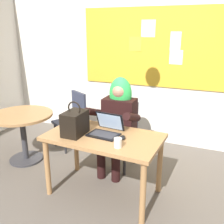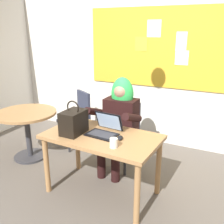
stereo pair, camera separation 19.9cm
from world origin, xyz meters
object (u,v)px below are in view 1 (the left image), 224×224
coffee_mug (118,143)px  laptop (106,129)px  chair_at_desk (121,131)px  chair_spare_by_window (73,117)px  desk_main (104,144)px  side_table_round (23,126)px  computer_mouse (123,138)px  person_costumed (118,117)px  handbag (75,123)px

coffee_mug → laptop: bearing=132.5°
chair_at_desk → chair_spare_by_window: bearing=-100.5°
desk_main → side_table_round: bearing=168.8°
side_table_round → chair_spare_by_window: 0.81m
laptop → side_table_round: laptop is taller
coffee_mug → side_table_round: size_ratio=0.11×
chair_at_desk → coffee_mug: (0.31, -0.93, 0.27)m
laptop → chair_spare_by_window: (-0.98, 0.92, -0.28)m
desk_main → chair_spare_by_window: bearing=135.0°
desk_main → computer_mouse: size_ratio=12.36×
chair_at_desk → person_costumed: 0.26m
side_table_round → person_costumed: bearing=13.5°
computer_mouse → coffee_mug: coffee_mug is taller
chair_at_desk → handbag: handbag is taller
chair_at_desk → desk_main: bearing=10.1°
desk_main → side_table_round: (-1.38, 0.27, -0.10)m
desk_main → handbag: (-0.30, -0.09, 0.23)m
laptop → desk_main: bearing=-90.2°
desk_main → laptop: 0.16m
handbag → coffee_mug: size_ratio=3.98×
laptop → chair_at_desk: bearing=100.5°
coffee_mug → handbag: bearing=167.6°
desk_main → coffee_mug: coffee_mug is taller
handbag → coffee_mug: 0.57m
chair_at_desk → coffee_mug: chair_at_desk is taller
side_table_round → chair_at_desk: bearing=18.6°
desk_main → person_costumed: 0.60m
desk_main → chair_at_desk: size_ratio=1.43×
desk_main → side_table_round: desk_main is taller
person_costumed → handbag: person_costumed is taller
side_table_round → chair_spare_by_window: (0.40, 0.70, -0.04)m
person_costumed → laptop: size_ratio=3.49×
laptop → coffee_mug: bearing=-42.7°
chair_at_desk → person_costumed: (-0.01, -0.13, 0.23)m
desk_main → coffee_mug: 0.36m
laptop → side_table_round: bearing=175.8°
chair_spare_by_window → handbag: bearing=62.4°
laptop → chair_spare_by_window: laptop is taller
person_costumed → computer_mouse: person_costumed is taller
person_costumed → chair_spare_by_window: 1.02m
chair_at_desk → chair_spare_by_window: size_ratio=1.01×
person_costumed → side_table_round: person_costumed is taller
coffee_mug → chair_spare_by_window: bearing=135.9°
desk_main → computer_mouse: bearing=-3.2°
computer_mouse → chair_spare_by_window: 1.58m
laptop → coffee_mug: (0.25, -0.27, -0.00)m
laptop → side_table_round: (-1.39, 0.22, -0.25)m
coffee_mug → chair_spare_by_window: chair_spare_by_window is taller
handbag → side_table_round: (-1.08, 0.37, -0.33)m
laptop → computer_mouse: (0.22, -0.07, -0.03)m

